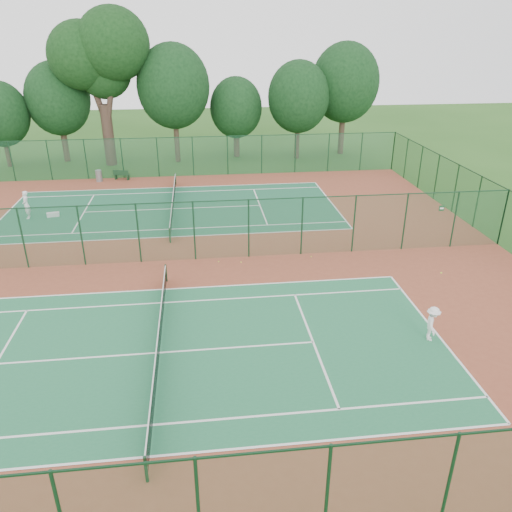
# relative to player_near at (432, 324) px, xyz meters

# --- Properties ---
(ground) EXTENTS (120.00, 120.00, 0.00)m
(ground) POSITION_rel_player_near_xyz_m (-11.38, 9.37, -0.80)
(ground) COLOR #28561B
(ground) RESTS_ON ground
(red_pad) EXTENTS (40.00, 36.00, 0.01)m
(red_pad) POSITION_rel_player_near_xyz_m (-11.38, 9.37, -0.79)
(red_pad) COLOR brown
(red_pad) RESTS_ON ground
(court_near) EXTENTS (23.77, 10.97, 0.01)m
(court_near) POSITION_rel_player_near_xyz_m (-11.38, 0.37, -0.78)
(court_near) COLOR #226B43
(court_near) RESTS_ON red_pad
(court_far) EXTENTS (23.77, 10.97, 0.01)m
(court_far) POSITION_rel_player_near_xyz_m (-11.38, 18.37, -0.78)
(court_far) COLOR #1D5D3D
(court_far) RESTS_ON red_pad
(fence_north) EXTENTS (40.00, 0.09, 3.50)m
(fence_north) POSITION_rel_player_near_xyz_m (-11.38, 27.37, 0.97)
(fence_north) COLOR #1C5438
(fence_north) RESTS_ON ground
(fence_east) EXTENTS (0.09, 36.00, 3.50)m
(fence_east) POSITION_rel_player_near_xyz_m (8.62, 9.37, 0.97)
(fence_east) COLOR #1B522D
(fence_east) RESTS_ON ground
(fence_divider) EXTENTS (40.00, 0.09, 3.50)m
(fence_divider) POSITION_rel_player_near_xyz_m (-11.38, 9.37, 0.97)
(fence_divider) COLOR #194D2A
(fence_divider) RESTS_ON ground
(tennis_net_near) EXTENTS (0.10, 12.90, 0.97)m
(tennis_net_near) POSITION_rel_player_near_xyz_m (-11.38, 0.37, -0.25)
(tennis_net_near) COLOR #12331C
(tennis_net_near) RESTS_ON ground
(tennis_net_far) EXTENTS (0.10, 12.90, 0.97)m
(tennis_net_far) POSITION_rel_player_near_xyz_m (-11.38, 18.37, -0.25)
(tennis_net_far) COLOR #153C1F
(tennis_net_far) RESTS_ON ground
(player_near) EXTENTS (0.86, 1.13, 1.55)m
(player_near) POSITION_rel_player_near_xyz_m (0.00, 0.00, 0.00)
(player_near) COLOR white
(player_near) RESTS_ON court_near
(player_far) EXTENTS (0.62, 0.80, 1.94)m
(player_far) POSITION_rel_player_near_xyz_m (-21.38, 17.59, 0.20)
(player_far) COLOR white
(player_far) RESTS_ON court_far
(trash_bin) EXTENTS (0.72, 0.72, 0.98)m
(trash_bin) POSITION_rel_player_near_xyz_m (-17.99, 26.46, -0.29)
(trash_bin) COLOR gray
(trash_bin) RESTS_ON red_pad
(bench) EXTENTS (1.49, 0.84, 0.88)m
(bench) POSITION_rel_player_near_xyz_m (-16.12, 26.73, -0.33)
(bench) COLOR black
(bench) RESTS_ON red_pad
(kit_bag) EXTENTS (0.87, 0.46, 0.31)m
(kit_bag) POSITION_rel_player_near_xyz_m (-19.75, 17.69, -0.63)
(kit_bag) COLOR silver
(kit_bag) RESTS_ON red_pad
(stray_ball_a) EXTENTS (0.07, 0.07, 0.07)m
(stray_ball_a) POSITION_rel_player_near_xyz_m (-7.30, 8.56, -0.75)
(stray_ball_a) COLOR yellow
(stray_ball_a) RESTS_ON red_pad
(stray_ball_b) EXTENTS (0.07, 0.07, 0.07)m
(stray_ball_b) POSITION_rel_player_near_xyz_m (-3.19, 8.85, -0.75)
(stray_ball_b) COLOR #BFCE2F
(stray_ball_b) RESTS_ON red_pad
(stray_ball_c) EXTENTS (0.07, 0.07, 0.07)m
(stray_ball_c) POSITION_rel_player_near_xyz_m (-8.55, 8.80, -0.75)
(stray_ball_c) COLOR #CCE635
(stray_ball_c) RESTS_ON red_pad
(big_tree) EXTENTS (9.14, 6.69, 14.04)m
(big_tree) POSITION_rel_player_near_xyz_m (-17.68, 32.55, 9.15)
(big_tree) COLOR #39271F
(big_tree) RESTS_ON ground
(evergreen_row) EXTENTS (39.00, 5.00, 12.00)m
(evergreen_row) POSITION_rel_player_near_xyz_m (-10.88, 33.62, -0.80)
(evergreen_row) COLOR black
(evergreen_row) RESTS_ON ground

